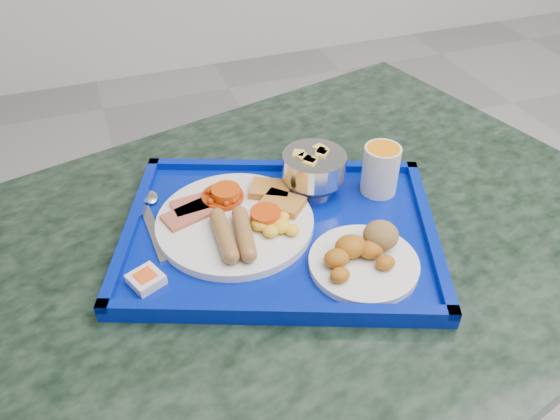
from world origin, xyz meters
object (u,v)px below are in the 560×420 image
at_px(tray, 280,233).
at_px(bread_plate, 365,255).
at_px(fruit_bowl, 314,167).
at_px(table, 272,327).
at_px(main_plate, 239,219).
at_px(juice_cup, 381,168).

height_order(tray, bread_plate, bread_plate).
bearing_deg(bread_plate, fruit_bowl, 90.15).
bearing_deg(tray, bread_plate, -51.32).
relative_size(bread_plate, fruit_bowl, 1.50).
relative_size(table, tray, 2.41).
height_order(main_plate, fruit_bowl, fruit_bowl).
bearing_deg(fruit_bowl, table, -140.30).
bearing_deg(main_plate, table, -50.97).
bearing_deg(tray, table, -148.06).
bearing_deg(main_plate, juice_cup, 1.42).
relative_size(main_plate, bread_plate, 1.55).
xyz_separation_m(tray, juice_cup, (0.19, 0.04, 0.05)).
bearing_deg(juice_cup, bread_plate, -124.48).
bearing_deg(bread_plate, tray, 128.68).
height_order(table, main_plate, main_plate).
xyz_separation_m(bread_plate, juice_cup, (0.10, 0.15, 0.03)).
xyz_separation_m(table, tray, (0.02, 0.01, 0.21)).
height_order(tray, juice_cup, juice_cup).
distance_m(fruit_bowl, juice_cup, 0.11).
relative_size(table, bread_plate, 8.72).
relative_size(tray, fruit_bowl, 5.44).
xyz_separation_m(main_plate, fruit_bowl, (0.15, 0.05, 0.04)).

